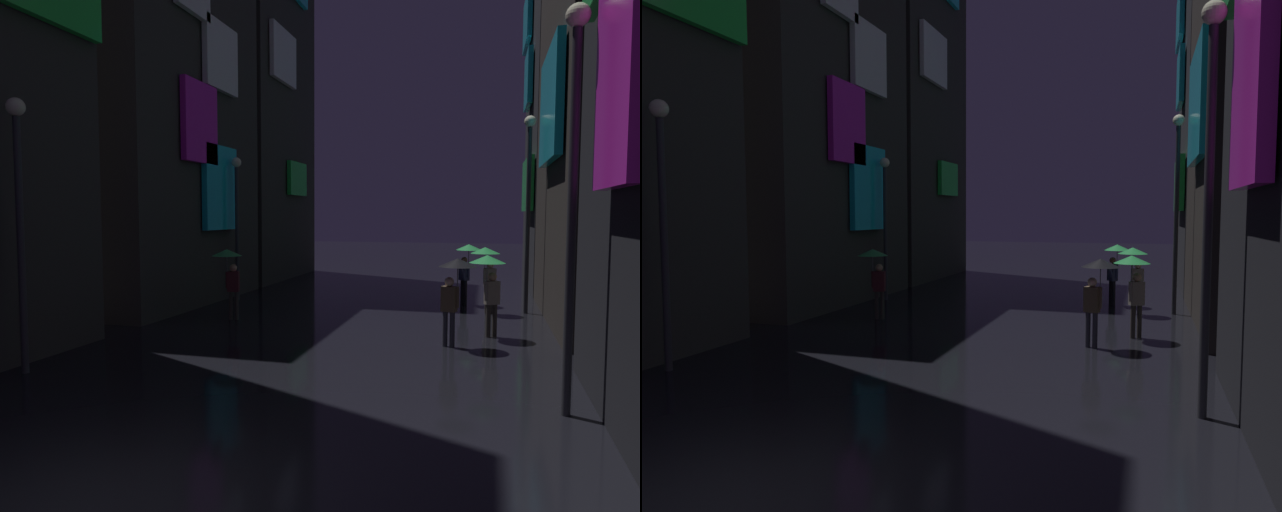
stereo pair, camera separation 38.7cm
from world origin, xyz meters
The scene contains 12 objects.
building_left_mid centered at (-7.48, 13.29, 7.00)m, with size 4.25×8.58×13.99m.
building_left_far centered at (-7.48, 21.90, 11.76)m, with size 4.25×7.81×23.49m.
building_right_far centered at (7.48, 21.53, 7.80)m, with size 4.25×7.06×15.60m.
pedestrian_far_right_black centered at (3.06, 8.93, 1.67)m, with size 0.90×0.90×2.12m.
pedestrian_midstreet_left_green centered at (-3.59, 10.69, 1.67)m, with size 0.90×0.90×2.12m.
pedestrian_midstreet_centre_green centered at (3.14, 15.61, 1.67)m, with size 0.90×0.90×2.12m.
pedestrian_foreground_left_green centered at (3.83, 10.26, 1.67)m, with size 0.90×0.90×2.12m.
pedestrian_foreground_right_green centered at (3.78, 13.92, 1.67)m, with size 0.90×0.90×2.12m.
streetlamp_left_near centered at (-5.00, 4.28, 3.38)m, with size 0.36×0.36×5.39m.
streetlamp_right_far centered at (5.00, 14.35, 3.83)m, with size 0.36×0.36×6.23m.
streetlamp_right_near centered at (5.00, 4.70, 3.87)m, with size 0.36×0.36×6.29m.
streetlamp_left_far centered at (-5.00, 14.38, 3.29)m, with size 0.36×0.36×5.22m.
Camera 2 is at (4.12, -4.65, 3.14)m, focal length 32.00 mm.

